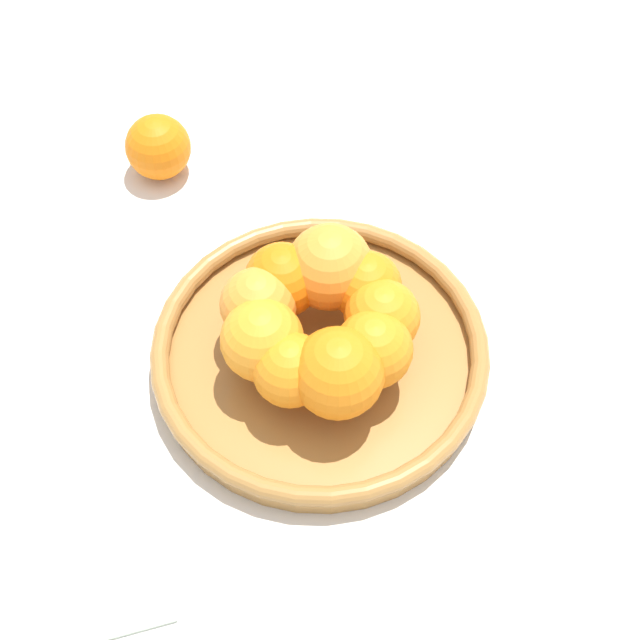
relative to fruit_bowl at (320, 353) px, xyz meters
name	(u,v)px	position (x,y,z in m)	size (l,w,h in m)	color
ground_plane	(320,363)	(0.00, 0.00, -0.02)	(4.00, 4.00, 0.00)	silver
fruit_bowl	(320,353)	(0.00, 0.00, 0.00)	(0.31, 0.31, 0.04)	#A57238
orange_pile	(320,319)	(0.00, 0.00, 0.05)	(0.18, 0.19, 0.08)	orange
stray_orange	(158,147)	(-0.10, 0.29, 0.02)	(0.07, 0.07, 0.07)	orange
napkin_folded	(76,559)	(-0.24, -0.14, -0.01)	(0.14, 0.14, 0.01)	silver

